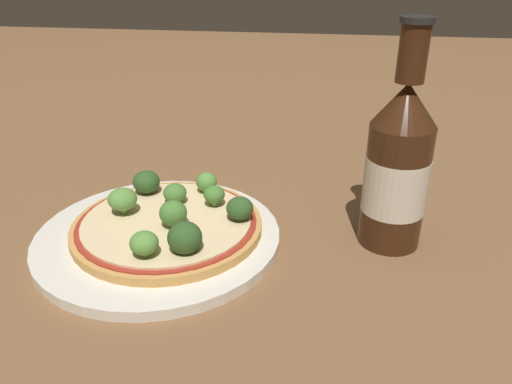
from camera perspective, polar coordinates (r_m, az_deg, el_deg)
name	(u,v)px	position (r m, az deg, el deg)	size (l,w,h in m)	color
ground_plane	(164,233)	(0.60, -10.44, -4.63)	(3.00, 3.00, 0.00)	brown
plate	(161,237)	(0.58, -10.75, -5.09)	(0.27, 0.27, 0.01)	silver
pizza	(168,225)	(0.57, -10.08, -3.70)	(0.21, 0.21, 0.01)	tan
broccoli_floret_0	(214,195)	(0.59, -4.80, -0.29)	(0.03, 0.03, 0.03)	#6B8E51
broccoli_floret_1	(146,182)	(0.63, -12.43, 1.15)	(0.03, 0.03, 0.03)	#6B8E51
broccoli_floret_2	(173,213)	(0.55, -9.45, -2.40)	(0.03, 0.03, 0.03)	#6B8E51
broccoli_floret_3	(122,199)	(0.59, -15.02, -0.82)	(0.03, 0.03, 0.03)	#6B8E51
broccoli_floret_4	(239,210)	(0.55, -1.93, -2.03)	(0.03, 0.03, 0.03)	#6B8E51
broccoli_floret_5	(185,238)	(0.50, -8.14, -5.19)	(0.04, 0.04, 0.03)	#6B8E51
broccoli_floret_6	(175,193)	(0.60, -9.25, -0.11)	(0.03, 0.03, 0.02)	#6B8E51
broccoli_floret_7	(207,182)	(0.62, -5.67, 1.15)	(0.03, 0.03, 0.03)	#6B8E51
broccoli_floret_8	(144,243)	(0.50, -12.67, -5.74)	(0.03, 0.03, 0.03)	#6B8E51
beer_bottle	(397,167)	(0.55, 15.87, 2.78)	(0.07, 0.07, 0.24)	#381E0F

